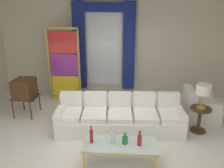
# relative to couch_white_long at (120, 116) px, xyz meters

# --- Properties ---
(ground_plane) EXTENTS (16.00, 16.00, 0.00)m
(ground_plane) POSITION_rel_couch_white_long_xyz_m (-0.29, -0.70, -0.31)
(ground_plane) COLOR white
(wall_rear) EXTENTS (8.00, 0.12, 3.00)m
(wall_rear) POSITION_rel_couch_white_long_xyz_m (-0.29, 2.36, 1.19)
(wall_rear) COLOR beige
(wall_rear) RESTS_ON ground
(curtained_window) EXTENTS (2.00, 0.17, 2.70)m
(curtained_window) POSITION_rel_couch_white_long_xyz_m (-0.59, 2.19, 1.43)
(curtained_window) COLOR white
(curtained_window) RESTS_ON ground
(couch_white_long) EXTENTS (2.96, 1.09, 0.86)m
(couch_white_long) POSITION_rel_couch_white_long_xyz_m (0.00, 0.00, 0.00)
(couch_white_long) COLOR white
(couch_white_long) RESTS_ON ground
(coffee_table) EXTENTS (1.37, 0.57, 0.41)m
(coffee_table) POSITION_rel_couch_white_long_xyz_m (0.06, -1.26, 0.07)
(coffee_table) COLOR silver
(coffee_table) RESTS_ON ground
(bottle_blue_decanter) EXTENTS (0.08, 0.08, 0.32)m
(bottle_blue_decanter) POSITION_rel_couch_white_long_xyz_m (-0.08, -1.26, 0.23)
(bottle_blue_decanter) COLOR silver
(bottle_blue_decanter) RESTS_ON coffee_table
(bottle_crystal_tall) EXTENTS (0.08, 0.08, 0.30)m
(bottle_crystal_tall) POSITION_rel_couch_white_long_xyz_m (0.41, -1.28, 0.22)
(bottle_crystal_tall) COLOR maroon
(bottle_crystal_tall) RESTS_ON coffee_table
(bottle_amber_squat) EXTENTS (0.06, 0.06, 0.35)m
(bottle_amber_squat) POSITION_rel_couch_white_long_xyz_m (-0.47, -1.26, 0.25)
(bottle_amber_squat) COLOR maroon
(bottle_amber_squat) RESTS_ON coffee_table
(bottle_ruby_flask) EXTENTS (0.10, 0.10, 0.23)m
(bottle_ruby_flask) POSITION_rel_couch_white_long_xyz_m (0.14, -1.25, 0.19)
(bottle_ruby_flask) COLOR #196B3D
(bottle_ruby_flask) RESTS_ON coffee_table
(vintage_tv) EXTENTS (0.62, 0.62, 1.35)m
(vintage_tv) POSITION_rel_couch_white_long_xyz_m (-2.52, 0.54, 0.42)
(vintage_tv) COLOR #472D19
(vintage_tv) RESTS_ON ground
(armchair_white) EXTENTS (0.84, 0.84, 0.80)m
(armchair_white) POSITION_rel_couch_white_long_xyz_m (2.00, 0.64, -0.02)
(armchair_white) COLOR white
(armchair_white) RESTS_ON ground
(stained_glass_divider) EXTENTS (0.95, 0.05, 2.20)m
(stained_glass_divider) POSITION_rel_couch_white_long_xyz_m (-1.73, 1.62, 0.75)
(stained_glass_divider) COLOR gold
(stained_glass_divider) RESTS_ON ground
(peacock_figurine) EXTENTS (0.44, 0.60, 0.50)m
(peacock_figurine) POSITION_rel_couch_white_long_xyz_m (-1.26, 1.15, -0.09)
(peacock_figurine) COLOR beige
(peacock_figurine) RESTS_ON ground
(round_side_table) EXTENTS (0.48, 0.48, 0.59)m
(round_side_table) POSITION_rel_couch_white_long_xyz_m (1.85, -0.01, 0.05)
(round_side_table) COLOR #472D19
(round_side_table) RESTS_ON ground
(table_lamp_brass) EXTENTS (0.32, 0.32, 0.57)m
(table_lamp_brass) POSITION_rel_couch_white_long_xyz_m (1.85, -0.01, 0.72)
(table_lamp_brass) COLOR #B29338
(table_lamp_brass) RESTS_ON round_side_table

